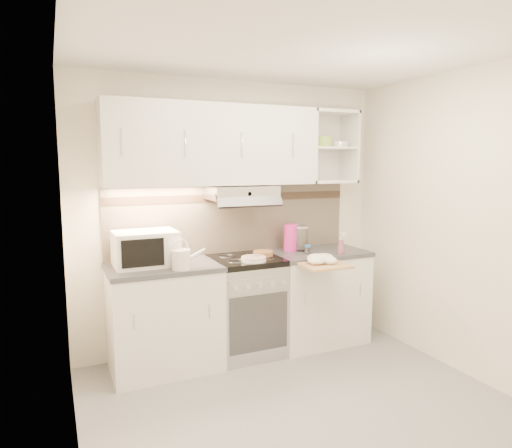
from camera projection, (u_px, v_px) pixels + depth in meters
name	position (u px, v px, depth m)	size (l,w,h in m)	color
ground	(306.00, 411.00, 3.24)	(3.00, 3.00, 0.00)	gray
room_shell	(284.00, 179.00, 3.35)	(3.04, 2.84, 2.52)	white
base_cabinet_left	(164.00, 319.00, 3.87)	(0.90, 0.60, 0.86)	white
worktop_left	(163.00, 267.00, 3.81)	(0.92, 0.62, 0.04)	#47474C
base_cabinet_right	(316.00, 298.00, 4.48)	(0.90, 0.60, 0.86)	white
worktop_right	(317.00, 253.00, 4.42)	(0.92, 0.62, 0.04)	#47474C
electric_range	(246.00, 305.00, 4.17)	(0.60, 0.60, 0.90)	#B7B7BC
microwave	(145.00, 248.00, 3.77)	(0.51, 0.39, 0.29)	white
watering_can	(182.00, 258.00, 3.64)	(0.29, 0.15, 0.25)	silver
plate_stack	(254.00, 259.00, 3.94)	(0.22, 0.22, 0.05)	white
bread_loaf	(263.00, 253.00, 4.18)	(0.18, 0.18, 0.05)	#A26D47
pink_pitcher	(291.00, 237.00, 4.41)	(0.14, 0.13, 0.26)	#D6248C
glass_jar	(302.00, 238.00, 4.40)	(0.13, 0.13, 0.24)	white
spice_jar	(308.00, 249.00, 4.26)	(0.06, 0.06, 0.08)	silver
spray_bottle	(341.00, 245.00, 4.26)	(0.08, 0.08, 0.22)	pink
cutting_board	(324.00, 265.00, 3.93)	(0.39, 0.35, 0.02)	tan
dish_towel	(322.00, 259.00, 3.95)	(0.30, 0.25, 0.08)	white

